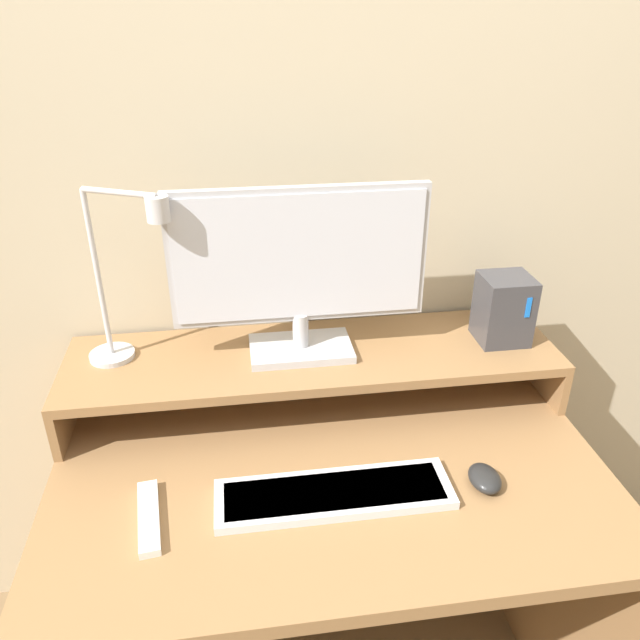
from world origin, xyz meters
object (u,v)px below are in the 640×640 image
(remote_control, at_px, (149,517))
(desk_lamp, at_px, (125,282))
(monitor, at_px, (300,268))
(mouse, at_px, (485,478))
(router_dock, at_px, (504,309))
(keyboard, at_px, (334,494))

(remote_control, bearing_deg, desk_lamp, 96.95)
(monitor, height_order, remote_control, monitor)
(mouse, bearing_deg, router_dock, 65.48)
(desk_lamp, height_order, mouse, desk_lamp)
(monitor, height_order, keyboard, monitor)
(desk_lamp, distance_m, keyboard, 0.61)
(monitor, distance_m, router_dock, 0.49)
(desk_lamp, bearing_deg, mouse, -27.49)
(desk_lamp, xyz_separation_m, mouse, (0.69, -0.36, -0.31))
(desk_lamp, height_order, remote_control, desk_lamp)
(router_dock, relative_size, remote_control, 0.88)
(router_dock, distance_m, remote_control, 0.89)
(monitor, xyz_separation_m, router_dock, (0.47, -0.01, -0.13))
(desk_lamp, distance_m, router_dock, 0.85)
(monitor, bearing_deg, mouse, -47.39)
(desk_lamp, bearing_deg, keyboard, -41.98)
(keyboard, height_order, remote_control, keyboard)
(desk_lamp, bearing_deg, remote_control, -83.05)
(monitor, bearing_deg, router_dock, -1.18)
(desk_lamp, height_order, keyboard, desk_lamp)
(desk_lamp, xyz_separation_m, keyboard, (0.39, -0.35, -0.31))
(mouse, bearing_deg, desk_lamp, 152.51)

